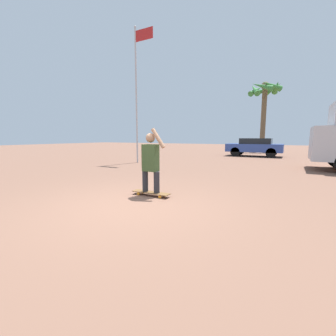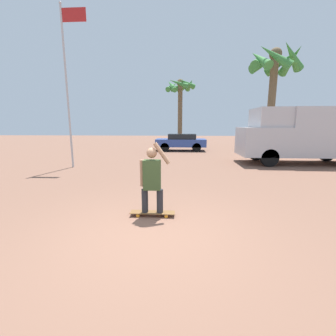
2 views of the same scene
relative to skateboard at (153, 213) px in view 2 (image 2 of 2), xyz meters
name	(u,v)px [view 2 (image 2 of 2)]	position (x,y,z in m)	size (l,w,h in m)	color
ground_plane	(151,235)	(0.08, -0.88, -0.07)	(80.00, 80.00, 0.00)	brown
skateboard	(153,213)	(0.00, 0.00, 0.00)	(0.98, 0.23, 0.09)	brown
person_skateboarder	(152,177)	(0.00, 0.00, 0.81)	(0.66, 0.22, 1.54)	#28282D
camper_van	(305,133)	(6.93, 7.39, 1.49)	(6.26, 2.28, 2.83)	black
parked_car_blue	(181,141)	(0.55, 13.12, 0.65)	(3.87, 1.79, 1.32)	black
palm_tree_near_van	(274,68)	(7.47, 13.81, 6.14)	(4.04, 4.12, 7.78)	brown
palm_tree_center_background	(180,92)	(0.40, 19.08, 5.21)	(3.07, 3.15, 6.60)	brown
flagpole	(68,77)	(-4.49, 5.65, 4.03)	(1.15, 0.12, 7.12)	#B7B7BC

